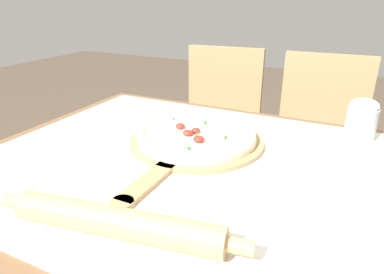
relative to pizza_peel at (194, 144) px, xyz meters
name	(u,v)px	position (x,y,z in m)	size (l,w,h in m)	color
dining_table	(189,201)	(0.03, -0.09, -0.12)	(1.12, 0.93, 0.73)	brown
towel_cloth	(189,162)	(0.03, -0.09, -0.01)	(1.04, 0.85, 0.00)	white
pizza_peel	(194,144)	(0.00, 0.00, 0.00)	(0.37, 0.56, 0.01)	tan
pizza	(197,135)	(0.00, 0.02, 0.02)	(0.33, 0.33, 0.04)	beige
rolling_pin	(117,222)	(0.05, -0.40, 0.02)	(0.47, 0.12, 0.05)	tan
chair_left	(218,125)	(-0.22, 0.74, -0.23)	(0.43, 0.43, 0.89)	tan
chair_right	(317,141)	(0.26, 0.74, -0.23)	(0.41, 0.41, 0.89)	tan
flour_cup	(362,119)	(0.41, 0.25, 0.06)	(0.08, 0.08, 0.12)	#B2B7BC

